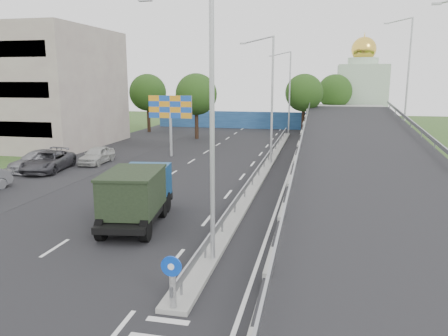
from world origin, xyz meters
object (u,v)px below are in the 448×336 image
(lamp_post_mid, at_px, (270,93))
(parked_car_e, at_px, (97,155))
(dump_truck, at_px, (138,193))
(lamp_post_near, at_px, (207,112))
(parked_car_d, at_px, (38,160))
(sign_bollard, at_px, (172,282))
(billboard, at_px, (170,110))
(parked_car_c, at_px, (48,161))
(church, at_px, (361,90))
(lamp_post_far, at_px, (288,88))

(lamp_post_mid, height_order, parked_car_e, lamp_post_mid)
(lamp_post_mid, distance_m, dump_truck, 17.30)
(lamp_post_near, height_order, lamp_post_mid, same)
(dump_truck, height_order, parked_car_d, dump_truck)
(sign_bollard, bearing_deg, lamp_post_mid, 89.74)
(lamp_post_near, xyz_separation_m, dump_truck, (-4.52, 3.86, -4.28))
(billboard, bearing_deg, parked_car_c, -131.13)
(lamp_post_near, relative_size, parked_car_d, 1.96)
(dump_truck, height_order, parked_car_e, dump_truck)
(lamp_post_near, bearing_deg, parked_car_d, 140.72)
(lamp_post_mid, bearing_deg, parked_car_e, -169.68)
(lamp_post_mid, xyz_separation_m, dump_truck, (-4.52, -16.14, -4.28))
(parked_car_d, bearing_deg, dump_truck, -29.02)
(church, height_order, dump_truck, church)
(parked_car_c, bearing_deg, lamp_post_near, -48.74)
(dump_truck, distance_m, parked_car_e, 16.61)
(sign_bollard, xyz_separation_m, billboard, (-9.00, 25.83, 3.15))
(lamp_post_near, relative_size, billboard, 1.83)
(parked_car_e, bearing_deg, parked_car_d, -136.28)
(lamp_post_mid, relative_size, billboard, 1.83)
(church, bearing_deg, billboard, -120.70)
(lamp_post_mid, bearing_deg, parked_car_c, -159.30)
(parked_car_c, relative_size, parked_car_d, 1.06)
(lamp_post_mid, bearing_deg, dump_truck, -105.64)
(dump_truck, bearing_deg, parked_car_c, 131.20)
(lamp_post_mid, bearing_deg, lamp_post_far, 90.00)
(lamp_post_far, bearing_deg, lamp_post_near, -90.00)
(sign_bollard, bearing_deg, parked_car_c, 132.27)
(sign_bollard, xyz_separation_m, parked_car_c, (-16.09, 17.70, -0.28))
(church, height_order, billboard, church)
(sign_bollard, relative_size, lamp_post_mid, 0.17)
(lamp_post_mid, relative_size, church, 0.73)
(dump_truck, distance_m, parked_car_d, 16.37)
(billboard, distance_m, parked_car_d, 11.85)
(sign_bollard, distance_m, lamp_post_mid, 24.30)
(sign_bollard, bearing_deg, parked_car_e, 123.23)
(church, xyz_separation_m, parked_car_c, (-26.09, -40.12, -4.55))
(lamp_post_mid, bearing_deg, church, 73.78)
(sign_bollard, height_order, billboard, billboard)
(lamp_post_near, height_order, parked_car_e, lamp_post_near)
(parked_car_e, bearing_deg, lamp_post_mid, 8.00)
(lamp_post_far, bearing_deg, billboard, -116.84)
(parked_car_c, height_order, parked_car_d, parked_car_c)
(billboard, height_order, parked_car_c, billboard)
(sign_bollard, height_order, lamp_post_near, lamp_post_near)
(parked_car_c, xyz_separation_m, parked_car_e, (2.16, 3.57, -0.03))
(lamp_post_far, height_order, parked_car_e, lamp_post_far)
(lamp_post_mid, xyz_separation_m, parked_car_c, (-16.20, -6.12, -5.05))
(dump_truck, xyz_separation_m, parked_car_d, (-12.74, 10.25, -0.78))
(lamp_post_mid, bearing_deg, billboard, 167.62)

